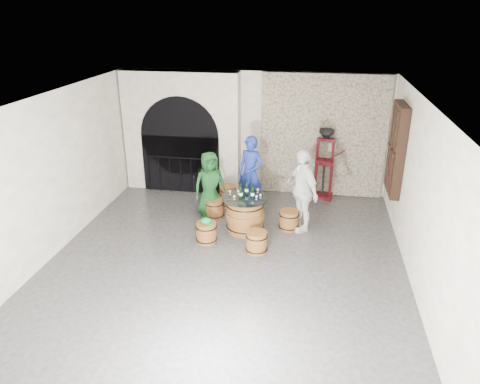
% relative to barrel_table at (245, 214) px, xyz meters
% --- Properties ---
extents(ground, '(8.00, 8.00, 0.00)m').
position_rel_barrel_table_xyz_m(ground, '(-0.16, -1.48, -0.40)').
color(ground, '#2C2C2E').
rests_on(ground, ground).
extents(wall_back, '(8.00, 0.00, 8.00)m').
position_rel_barrel_table_xyz_m(wall_back, '(-0.16, 2.52, 1.20)').
color(wall_back, silver).
rests_on(wall_back, ground).
extents(wall_front, '(8.00, 0.00, 8.00)m').
position_rel_barrel_table_xyz_m(wall_front, '(-0.16, -5.48, 1.20)').
color(wall_front, silver).
rests_on(wall_front, ground).
extents(wall_left, '(0.00, 8.00, 8.00)m').
position_rel_barrel_table_xyz_m(wall_left, '(-3.66, -1.48, 1.20)').
color(wall_left, silver).
rests_on(wall_left, ground).
extents(wall_right, '(0.00, 8.00, 8.00)m').
position_rel_barrel_table_xyz_m(wall_right, '(3.34, -1.48, 1.20)').
color(wall_right, silver).
rests_on(wall_right, ground).
extents(ceiling, '(8.00, 8.00, 0.00)m').
position_rel_barrel_table_xyz_m(ceiling, '(-0.16, -1.48, 2.80)').
color(ceiling, beige).
rests_on(ceiling, wall_back).
extents(stone_facing_panel, '(3.20, 0.12, 3.18)m').
position_rel_barrel_table_xyz_m(stone_facing_panel, '(1.64, 2.46, 1.20)').
color(stone_facing_panel, '#A0947F').
rests_on(stone_facing_panel, ground).
extents(arched_opening, '(3.10, 0.60, 3.19)m').
position_rel_barrel_table_xyz_m(arched_opening, '(-2.06, 2.26, 1.18)').
color(arched_opening, silver).
rests_on(arched_opening, ground).
extents(shuttered_window, '(0.23, 1.10, 2.00)m').
position_rel_barrel_table_xyz_m(shuttered_window, '(3.22, 0.92, 1.40)').
color(shuttered_window, black).
rests_on(shuttered_window, wall_right).
extents(barrel_table, '(1.04, 1.04, 0.80)m').
position_rel_barrel_table_xyz_m(barrel_table, '(0.00, 0.00, 0.00)').
color(barrel_table, brown).
rests_on(barrel_table, ground).
extents(barrel_stool_left, '(0.46, 0.46, 0.45)m').
position_rel_barrel_table_xyz_m(barrel_stool_left, '(-0.83, 0.56, -0.17)').
color(barrel_stool_left, brown).
rests_on(barrel_stool_left, ground).
extents(barrel_stool_far, '(0.46, 0.46, 0.45)m').
position_rel_barrel_table_xyz_m(barrel_stool_far, '(-0.05, 1.00, -0.17)').
color(barrel_stool_far, brown).
rests_on(barrel_stool_far, ground).
extents(barrel_stool_right, '(0.46, 0.46, 0.45)m').
position_rel_barrel_table_xyz_m(barrel_stool_right, '(0.97, 0.22, -0.17)').
color(barrel_stool_right, brown).
rests_on(barrel_stool_right, ground).
extents(barrel_stool_near_right, '(0.46, 0.46, 0.45)m').
position_rel_barrel_table_xyz_m(barrel_stool_near_right, '(0.38, -0.92, -0.17)').
color(barrel_stool_near_right, brown).
rests_on(barrel_stool_near_right, ground).
extents(barrel_stool_near_left, '(0.46, 0.46, 0.45)m').
position_rel_barrel_table_xyz_m(barrel_stool_near_left, '(-0.73, -0.68, -0.17)').
color(barrel_stool_near_left, brown).
rests_on(barrel_stool_near_left, ground).
extents(green_cap, '(0.26, 0.22, 0.12)m').
position_rel_barrel_table_xyz_m(green_cap, '(-0.73, -0.68, 0.10)').
color(green_cap, '#0C863B').
rests_on(green_cap, barrel_stool_near_left).
extents(person_green, '(0.93, 0.86, 1.60)m').
position_rel_barrel_table_xyz_m(person_green, '(-0.95, 0.64, 0.40)').
color(person_green, '#113E18').
rests_on(person_green, ground).
extents(person_blue, '(0.79, 0.65, 1.86)m').
position_rel_barrel_table_xyz_m(person_blue, '(-0.06, 1.22, 0.53)').
color(person_blue, navy).
rests_on(person_blue, ground).
extents(person_white, '(1.01, 1.16, 1.88)m').
position_rel_barrel_table_xyz_m(person_white, '(1.22, 0.28, 0.54)').
color(person_white, white).
rests_on(person_white, ground).
extents(wine_bottle_left, '(0.08, 0.08, 0.32)m').
position_rel_barrel_table_xyz_m(wine_bottle_left, '(-0.09, -0.05, 0.54)').
color(wine_bottle_left, black).
rests_on(wine_bottle_left, barrel_table).
extents(wine_bottle_center, '(0.08, 0.08, 0.32)m').
position_rel_barrel_table_xyz_m(wine_bottle_center, '(0.17, -0.01, 0.54)').
color(wine_bottle_center, black).
rests_on(wine_bottle_center, barrel_table).
extents(wine_bottle_right, '(0.08, 0.08, 0.32)m').
position_rel_barrel_table_xyz_m(wine_bottle_right, '(0.00, 0.20, 0.54)').
color(wine_bottle_right, black).
rests_on(wine_bottle_right, barrel_table).
extents(tasting_glass_a, '(0.05, 0.05, 0.10)m').
position_rel_barrel_table_xyz_m(tasting_glass_a, '(-0.21, -0.15, 0.45)').
color(tasting_glass_a, '#C17D25').
rests_on(tasting_glass_a, barrel_table).
extents(tasting_glass_b, '(0.05, 0.05, 0.10)m').
position_rel_barrel_table_xyz_m(tasting_glass_b, '(0.34, 0.03, 0.45)').
color(tasting_glass_b, '#C17D25').
rests_on(tasting_glass_b, barrel_table).
extents(tasting_glass_c, '(0.05, 0.05, 0.10)m').
position_rel_barrel_table_xyz_m(tasting_glass_c, '(-0.18, 0.17, 0.45)').
color(tasting_glass_c, '#C17D25').
rests_on(tasting_glass_c, barrel_table).
extents(tasting_glass_d, '(0.05, 0.05, 0.10)m').
position_rel_barrel_table_xyz_m(tasting_glass_d, '(0.24, 0.33, 0.45)').
color(tasting_glass_d, '#C17D25').
rests_on(tasting_glass_d, barrel_table).
extents(tasting_glass_e, '(0.05, 0.05, 0.10)m').
position_rel_barrel_table_xyz_m(tasting_glass_e, '(0.26, -0.07, 0.45)').
color(tasting_glass_e, '#C17D25').
rests_on(tasting_glass_e, barrel_table).
extents(tasting_glass_f, '(0.05, 0.05, 0.10)m').
position_rel_barrel_table_xyz_m(tasting_glass_f, '(-0.36, 0.12, 0.45)').
color(tasting_glass_f, '#C17D25').
rests_on(tasting_glass_f, barrel_table).
extents(side_barrel, '(0.43, 0.43, 0.57)m').
position_rel_barrel_table_xyz_m(side_barrel, '(-0.63, 1.22, -0.12)').
color(side_barrel, brown).
rests_on(side_barrel, ground).
extents(corking_press, '(0.77, 0.48, 1.85)m').
position_rel_barrel_table_xyz_m(corking_press, '(1.72, 2.20, 0.68)').
color(corking_press, '#490C15').
rests_on(corking_press, ground).
extents(control_box, '(0.18, 0.10, 0.22)m').
position_rel_barrel_table_xyz_m(control_box, '(1.89, 2.38, 0.95)').
color(control_box, silver).
rests_on(control_box, wall_back).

